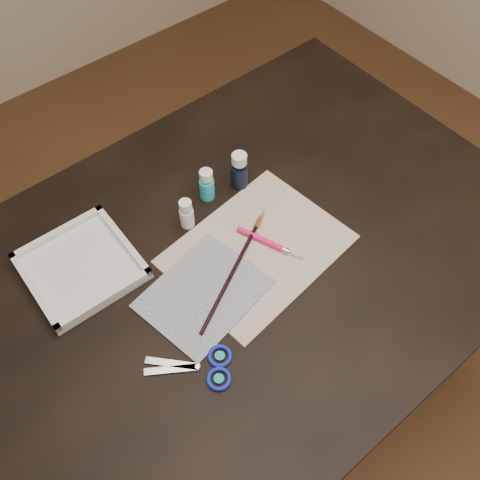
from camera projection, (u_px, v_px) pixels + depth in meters
ground at (240, 381)px, 1.76m from camera, size 3.50×3.50×0.02m
table at (240, 330)px, 1.44m from camera, size 1.30×0.90×0.75m
paper at (257, 249)px, 1.14m from camera, size 0.39×0.31×0.00m
canvas at (204, 294)px, 1.07m from camera, size 0.26×0.23×0.00m
paint_bottle_white at (186, 213)px, 1.15m from camera, size 0.04×0.04×0.08m
paint_bottle_cyan at (207, 185)px, 1.19m from camera, size 0.04×0.04×0.08m
paint_bottle_navy at (239, 170)px, 1.20m from camera, size 0.04×0.04×0.10m
paintbrush at (236, 267)px, 1.10m from camera, size 0.30×0.16×0.01m
craft_knife at (271, 244)px, 1.14m from camera, size 0.07×0.15×0.01m
scissors at (189, 370)px, 0.98m from camera, size 0.20×0.18×0.01m
palette_tray at (81, 266)px, 1.10m from camera, size 0.22×0.22×0.03m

